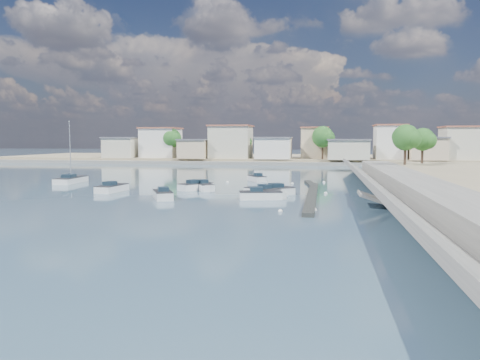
% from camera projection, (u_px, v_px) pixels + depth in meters
% --- Properties ---
extents(ground, '(400.00, 400.00, 0.00)m').
position_uv_depth(ground, '(275.00, 175.00, 80.40)').
color(ground, '#2E445D').
rests_on(ground, ground).
extents(seawall_walkway, '(5.00, 90.00, 1.80)m').
position_uv_depth(seawall_walkway, '(420.00, 188.00, 50.62)').
color(seawall_walkway, slate).
rests_on(seawall_walkway, ground).
extents(breakwater, '(2.00, 31.02, 0.35)m').
position_uv_depth(breakwater, '(312.00, 193.00, 52.39)').
color(breakwater, black).
rests_on(breakwater, ground).
extents(far_shore_land, '(160.00, 40.00, 1.40)m').
position_uv_depth(far_shore_land, '(294.00, 159.00, 131.34)').
color(far_shore_land, gray).
rests_on(far_shore_land, ground).
extents(far_shore_quay, '(160.00, 2.50, 0.80)m').
position_uv_depth(far_shore_quay, '(288.00, 164.00, 110.77)').
color(far_shore_quay, slate).
rests_on(far_shore_quay, ground).
extents(far_town, '(113.01, 12.80, 8.35)m').
position_uv_depth(far_town, '(334.00, 144.00, 114.32)').
color(far_town, beige).
rests_on(far_town, far_shore_land).
extents(shore_trees, '(74.56, 38.32, 7.92)m').
position_uv_depth(shore_trees, '(324.00, 139.00, 105.98)').
color(shore_trees, '#38281E').
rests_on(shore_trees, ground).
extents(motorboat_a, '(3.41, 4.69, 1.48)m').
position_uv_depth(motorboat_a, '(163.00, 195.00, 48.97)').
color(motorboat_a, white).
rests_on(motorboat_a, ground).
extents(motorboat_b, '(4.00, 4.60, 1.48)m').
position_uv_depth(motorboat_b, '(197.00, 187.00, 57.45)').
color(motorboat_b, white).
rests_on(motorboat_b, ground).
extents(motorboat_c, '(4.43, 4.09, 1.48)m').
position_uv_depth(motorboat_c, '(261.00, 192.00, 51.64)').
color(motorboat_c, white).
rests_on(motorboat_c, ground).
extents(motorboat_d, '(5.15, 4.40, 1.48)m').
position_uv_depth(motorboat_d, '(270.00, 192.00, 52.03)').
color(motorboat_d, white).
rests_on(motorboat_d, ground).
extents(motorboat_e, '(2.35, 5.45, 1.48)m').
position_uv_depth(motorboat_e, '(113.00, 188.00, 55.39)').
color(motorboat_e, white).
rests_on(motorboat_e, ground).
extents(motorboat_f, '(3.32, 4.20, 1.48)m').
position_uv_depth(motorboat_f, '(256.00, 179.00, 68.91)').
color(motorboat_f, white).
rests_on(motorboat_f, ground).
extents(motorboat_g, '(3.27, 4.27, 1.48)m').
position_uv_depth(motorboat_g, '(205.00, 187.00, 56.65)').
color(motorboat_g, white).
rests_on(motorboat_g, ground).
extents(motorboat_h, '(4.98, 2.68, 1.48)m').
position_uv_depth(motorboat_h, '(263.00, 196.00, 48.34)').
color(motorboat_h, white).
rests_on(motorboat_h, ground).
extents(sailboat, '(2.67, 7.36, 9.00)m').
position_uv_depth(sailboat, '(72.00, 180.00, 66.62)').
color(sailboat, white).
rests_on(sailboat, ground).
extents(mooring_buoys, '(14.15, 28.45, 0.39)m').
position_uv_depth(mooring_buoys, '(292.00, 191.00, 55.29)').
color(mooring_buoys, white).
rests_on(mooring_buoys, ground).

